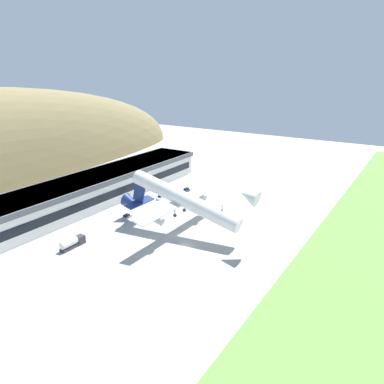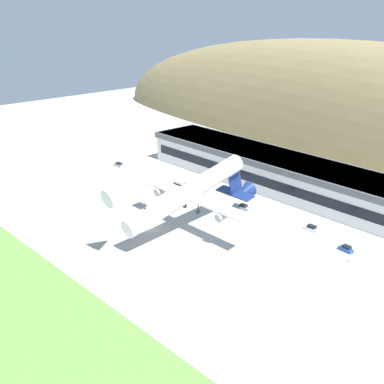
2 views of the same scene
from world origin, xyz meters
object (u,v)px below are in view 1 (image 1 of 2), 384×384
at_px(service_car_1, 186,190).
at_px(traffic_cone_0, 199,191).
at_px(cargo_airplane, 182,200).
at_px(service_car_0, 127,217).
at_px(terminal_building, 88,190).
at_px(service_car_3, 161,197).
at_px(fuel_truck, 72,243).

xyz_separation_m(service_car_1, traffic_cone_0, (3.49, -4.20, -0.39)).
distance_m(cargo_airplane, service_car_0, 25.06).
relative_size(terminal_building, traffic_cone_0, 207.86).
relative_size(service_car_3, fuel_truck, 0.51).
bearing_deg(terminal_building, service_car_0, -96.59).
bearing_deg(service_car_0, service_car_3, 5.75).
xyz_separation_m(cargo_airplane, service_car_3, (21.61, 25.11, -10.24)).
bearing_deg(service_car_3, service_car_0, -174.25).
bearing_deg(service_car_3, fuel_truck, -175.36).
distance_m(cargo_airplane, traffic_cone_0, 43.38).
relative_size(terminal_building, service_car_1, 30.73).
bearing_deg(service_car_0, fuel_truck, -176.35).
height_order(terminal_building, service_car_3, terminal_building).
height_order(terminal_building, cargo_airplane, cargo_airplane).
bearing_deg(fuel_truck, service_car_1, 0.20).
bearing_deg(fuel_truck, service_car_0, 3.65).
bearing_deg(cargo_airplane, service_car_0, 92.93).
relative_size(service_car_1, fuel_truck, 0.46).
distance_m(terminal_building, service_car_0, 22.56).
bearing_deg(terminal_building, fuel_truck, -140.29).
bearing_deg(service_car_1, traffic_cone_0, -50.28).
relative_size(cargo_airplane, traffic_cone_0, 87.10).
relative_size(cargo_airplane, fuel_truck, 5.95).
bearing_deg(service_car_3, traffic_cone_0, -25.25).
bearing_deg(cargo_airplane, service_car_1, 31.51).
height_order(service_car_1, fuel_truck, fuel_truck).
bearing_deg(service_car_1, service_car_0, 177.75).
height_order(service_car_3, fuel_truck, fuel_truck).
xyz_separation_m(service_car_3, traffic_cone_0, (16.78, -7.91, -0.38)).
relative_size(service_car_1, service_car_3, 0.91).
distance_m(service_car_3, fuel_truck, 48.55).
xyz_separation_m(terminal_building, service_car_0, (-2.51, -21.72, -5.57)).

